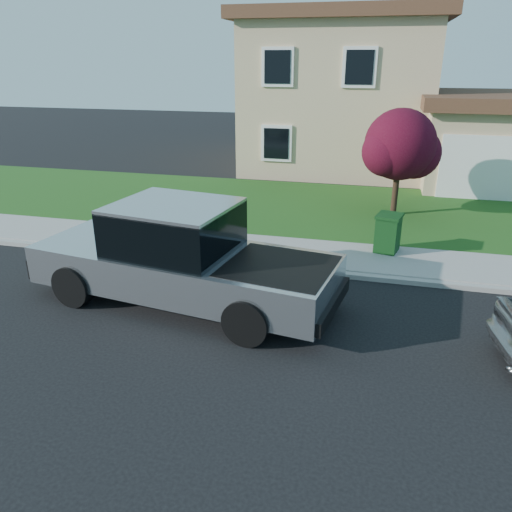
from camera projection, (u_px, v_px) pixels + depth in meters
The scene contains 9 objects.
ground at pixel (256, 328), 9.78m from camera, with size 80.00×80.00×0.00m, color black.
curb at pixel (324, 273), 12.14m from camera, with size 40.00×0.20×0.12m, color gray.
sidewalk at pixel (329, 256), 13.13m from camera, with size 40.00×2.00×0.15m, color gray.
lawn at pixel (343, 210), 17.20m from camera, with size 40.00×7.00×0.10m, color #144617.
house at pixel (369, 99), 23.08m from camera, with size 14.00×11.30×6.85m.
pickup_truck at pixel (182, 258), 10.49m from camera, with size 6.89×3.22×2.18m.
woman at pixel (213, 244), 11.80m from camera, with size 0.69×0.59×1.77m.
ornamental_tree at pixel (401, 148), 15.77m from camera, with size 2.49×2.24×3.42m.
trash_bin at pixel (388, 233), 13.11m from camera, with size 0.76×0.83×1.01m.
Camera 1 is at (2.07, -8.30, 4.94)m, focal length 35.00 mm.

